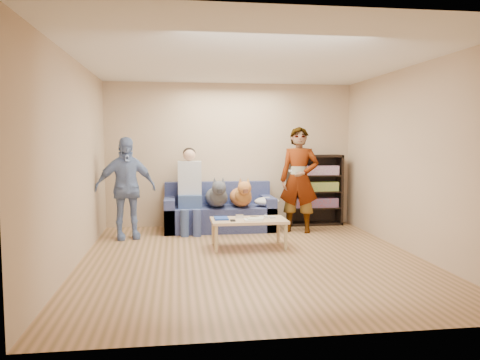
{
  "coord_description": "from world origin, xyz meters",
  "views": [
    {
      "loc": [
        -0.98,
        -6.03,
        1.59
      ],
      "look_at": [
        0.0,
        1.2,
        0.95
      ],
      "focal_mm": 35.0,
      "sensor_mm": 36.0,
      "label": 1
    }
  ],
  "objects": [
    {
      "name": "controller_a",
      "position": [
        0.34,
        0.76,
        0.43
      ],
      "size": [
        0.04,
        0.13,
        0.03
      ],
      "primitive_type": "cube",
      "color": "silver",
      "rests_on": "coffee_table"
    },
    {
      "name": "pen_black",
      "position": [
        0.18,
        0.84,
        0.42
      ],
      "size": [
        0.13,
        0.08,
        0.01
      ],
      "primitive_type": "cylinder",
      "rotation": [
        0.0,
        1.57,
        -0.52
      ],
      "color": "black",
      "rests_on": "coffee_table"
    },
    {
      "name": "bookshelf",
      "position": [
        1.55,
        2.33,
        0.68
      ],
      "size": [
        1.0,
        0.34,
        1.3
      ],
      "color": "black",
      "rests_on": "ground"
    },
    {
      "name": "controller_b",
      "position": [
        0.42,
        0.68,
        0.43
      ],
      "size": [
        0.09,
        0.06,
        0.03
      ],
      "primitive_type": "cube",
      "color": "silver",
      "rests_on": "coffee_table"
    },
    {
      "name": "dog_gray",
      "position": [
        -0.31,
        1.88,
        0.62
      ],
      "size": [
        0.38,
        1.24,
        0.55
      ],
      "color": "#4D4F58",
      "rests_on": "sofa"
    },
    {
      "name": "wall_left",
      "position": [
        -2.25,
        0.0,
        1.3
      ],
      "size": [
        0.0,
        5.0,
        5.0
      ],
      "primitive_type": "plane",
      "rotation": [
        1.57,
        0.0,
        1.57
      ],
      "color": "tan",
      "rests_on": "ground"
    },
    {
      "name": "magazine",
      "position": [
        0.14,
        0.58,
        0.44
      ],
      "size": [
        0.22,
        0.17,
        0.01
      ],
      "primitive_type": "cube",
      "color": "beige",
      "rests_on": "coffee_table"
    },
    {
      "name": "ground",
      "position": [
        0.0,
        0.0,
        0.0
      ],
      "size": [
        5.0,
        5.0,
        0.0
      ],
      "primitive_type": "plane",
      "color": "brown",
      "rests_on": "ground"
    },
    {
      "name": "blanket",
      "position": [
        0.57,
        1.9,
        0.51
      ],
      "size": [
        0.44,
        0.38,
        0.15
      ],
      "primitive_type": "ellipsoid",
      "color": "silver",
      "rests_on": "sofa"
    },
    {
      "name": "person_standing_right",
      "position": [
        1.08,
        1.7,
        0.9
      ],
      "size": [
        0.77,
        0.64,
        1.8
      ],
      "primitive_type": "imported",
      "rotation": [
        0.0,
        0.0,
        -0.38
      ],
      "color": "gray",
      "rests_on": "ground"
    },
    {
      "name": "coffee_table",
      "position": [
        0.06,
        0.66,
        0.37
      ],
      "size": [
        1.1,
        0.6,
        0.42
      ],
      "color": "tan",
      "rests_on": "ground"
    },
    {
      "name": "pen_orange",
      "position": [
        0.04,
        0.5,
        0.42
      ],
      "size": [
        0.13,
        0.06,
        0.01
      ],
      "primitive_type": "cylinder",
      "rotation": [
        0.0,
        1.57,
        0.35
      ],
      "color": "#D9551E",
      "rests_on": "coffee_table"
    },
    {
      "name": "wall_back",
      "position": [
        0.0,
        2.5,
        1.3
      ],
      "size": [
        4.5,
        0.0,
        4.5
      ],
      "primitive_type": "plane",
      "rotation": [
        1.57,
        0.0,
        0.0
      ],
      "color": "tan",
      "rests_on": "ground"
    },
    {
      "name": "wallet",
      "position": [
        -0.19,
        0.54,
        0.43
      ],
      "size": [
        0.07,
        0.12,
        0.02
      ],
      "primitive_type": "cube",
      "color": "black",
      "rests_on": "coffee_table"
    },
    {
      "name": "dog_tan",
      "position": [
        0.11,
        1.87,
        0.62
      ],
      "size": [
        0.37,
        1.15,
        0.54
      ],
      "color": "#B46937",
      "rests_on": "sofa"
    },
    {
      "name": "papers",
      "position": [
        0.11,
        0.56,
        0.43
      ],
      "size": [
        0.26,
        0.2,
        0.02
      ],
      "primitive_type": "cube",
      "color": "silver",
      "rests_on": "coffee_table"
    },
    {
      "name": "ceiling",
      "position": [
        0.0,
        0.0,
        2.6
      ],
      "size": [
        5.0,
        5.0,
        0.0
      ],
      "primitive_type": "plane",
      "rotation": [
        3.14,
        0.0,
        0.0
      ],
      "color": "white",
      "rests_on": "ground"
    },
    {
      "name": "notebook_blue",
      "position": [
        -0.34,
        0.71,
        0.43
      ],
      "size": [
        0.2,
        0.26,
        0.03
      ],
      "primitive_type": "cube",
      "color": "#1C3C9B",
      "rests_on": "coffee_table"
    },
    {
      "name": "wall_right",
      "position": [
        2.25,
        0.0,
        1.3
      ],
      "size": [
        0.0,
        5.0,
        5.0
      ],
      "primitive_type": "plane",
      "rotation": [
        1.57,
        0.0,
        -1.57
      ],
      "color": "tan",
      "rests_on": "ground"
    },
    {
      "name": "sofa",
      "position": [
        -0.25,
        2.1,
        0.28
      ],
      "size": [
        1.9,
        0.85,
        0.82
      ],
      "color": "#515B93",
      "rests_on": "ground"
    },
    {
      "name": "person_standing_left",
      "position": [
        -1.79,
        1.54,
        0.81
      ],
      "size": [
        1.02,
        0.63,
        1.63
      ],
      "primitive_type": "imported",
      "rotation": [
        0.0,
        0.0,
        0.26
      ],
      "color": "#7C97C7",
      "rests_on": "ground"
    },
    {
      "name": "camera_silver",
      "position": [
        -0.06,
        0.78,
        0.45
      ],
      "size": [
        0.11,
        0.06,
        0.05
      ],
      "primitive_type": "cube",
      "color": "#AEAEB3",
      "rests_on": "coffee_table"
    },
    {
      "name": "wall_front",
      "position": [
        0.0,
        -2.5,
        1.3
      ],
      "size": [
        4.5,
        0.0,
        4.5
      ],
      "primitive_type": "plane",
      "rotation": [
        -1.57,
        0.0,
        0.0
      ],
      "color": "tan",
      "rests_on": "ground"
    },
    {
      "name": "headphone_cup_b",
      "position": [
        0.26,
        0.72,
        0.43
      ],
      "size": [
        0.07,
        0.07,
        0.02
      ],
      "primitive_type": "cylinder",
      "color": "silver",
      "rests_on": "coffee_table"
    },
    {
      "name": "held_controller",
      "position": [
        0.88,
        1.5,
        1.07
      ],
      "size": [
        0.04,
        0.12,
        0.03
      ],
      "primitive_type": "cube",
      "rotation": [
        0.0,
        0.0,
        -0.03
      ],
      "color": "silver",
      "rests_on": "person_standing_right"
    },
    {
      "name": "person_seated",
      "position": [
        -0.76,
        1.97,
        0.77
      ],
      "size": [
        0.4,
        0.73,
        1.47
      ],
      "color": "#3C4D85",
      "rests_on": "sofa"
    },
    {
      "name": "headphone_cup_a",
      "position": [
        0.26,
        0.64,
        0.43
      ],
      "size": [
        0.07,
        0.07,
        0.02
      ],
      "primitive_type": "cylinder",
      "color": "white",
      "rests_on": "coffee_table"
    }
  ]
}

